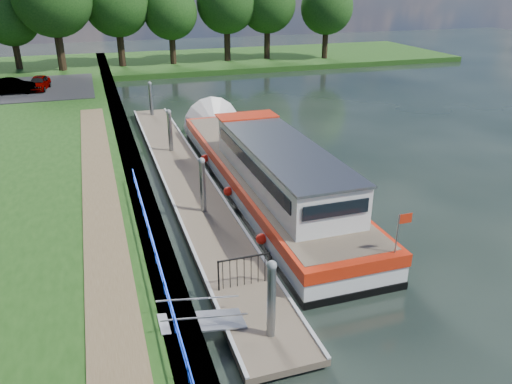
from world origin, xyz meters
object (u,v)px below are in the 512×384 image
object	(u,v)px
pontoon	(185,180)
car_a	(39,83)
car_b	(13,86)
barge	(260,168)

from	to	relation	value
pontoon	car_a	world-z (taller)	car_a
pontoon	car_b	distance (m)	25.24
barge	car_a	size ratio (longest dim) A/B	5.80
pontoon	car_b	xyz separation A→B (m)	(-10.62, 22.86, 1.31)
car_a	car_b	distance (m)	2.25
pontoon	barge	size ratio (longest dim) A/B	1.42
barge	car_a	distance (m)	28.43
barge	car_b	xyz separation A→B (m)	(-14.21, 24.71, 0.40)
pontoon	car_b	size ratio (longest dim) A/B	7.54
barge	pontoon	bearing A→B (deg)	152.82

